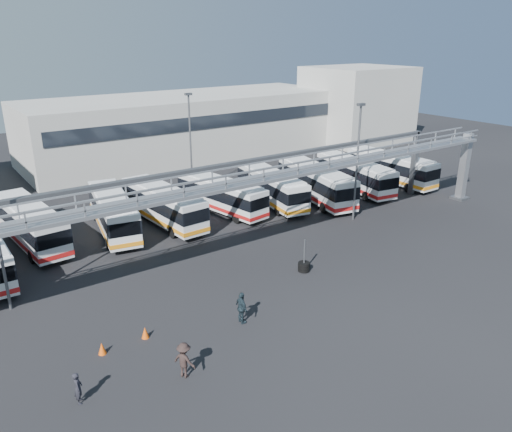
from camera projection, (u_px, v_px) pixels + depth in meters
ground at (301, 287)px, 32.57m from camera, size 140.00×140.00×0.00m
gantry at (249, 185)px, 35.17m from camera, size 51.40×5.15×7.10m
warehouse at (187, 126)px, 66.82m from camera, size 42.00×14.00×8.00m
building_right at (357, 104)px, 75.84m from camera, size 14.00×12.00×11.00m
light_pole_mid at (357, 157)px, 42.48m from camera, size 0.70×0.35×10.21m
light_pole_back at (190, 139)px, 49.62m from camera, size 0.70×0.35×10.21m
bus_2 at (30, 223)px, 38.55m from camera, size 3.48×11.12×3.32m
bus_3 at (113, 211)px, 41.16m from camera, size 4.41×10.97×3.25m
bus_4 at (163, 204)px, 42.98m from camera, size 3.17×10.89×3.27m
bus_5 at (221, 194)px, 45.85m from camera, size 3.92×10.40×3.08m
bus_6 at (271, 186)px, 48.02m from camera, size 4.09×10.76×3.19m
bus_7 at (316, 182)px, 48.94m from camera, size 4.86×11.61×3.44m
bus_8 at (355, 174)px, 52.10m from camera, size 4.12×11.00×3.26m
bus_9 at (391, 167)px, 54.63m from camera, size 2.63×10.86×3.29m
pedestrian_a at (78, 388)px, 22.13m from camera, size 0.52×0.65×1.57m
pedestrian_c at (184, 360)px, 23.79m from camera, size 1.14×1.37×1.84m
pedestrian_d at (242, 308)px, 28.23m from camera, size 0.54×1.16×1.93m
cone_left at (145, 332)px, 27.05m from camera, size 0.47×0.47×0.66m
cone_right at (102, 348)px, 25.68m from camera, size 0.53×0.53×0.66m
tire_stack at (304, 266)px, 34.65m from camera, size 0.83×0.83×2.37m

